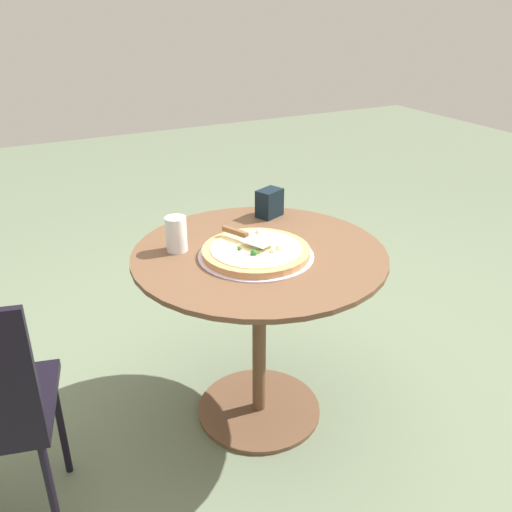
{
  "coord_description": "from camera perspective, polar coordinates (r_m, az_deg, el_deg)",
  "views": [
    {
      "loc": [
        0.82,
        1.54,
        1.52
      ],
      "look_at": [
        0.03,
        0.03,
        0.71
      ],
      "focal_mm": 38.67,
      "sensor_mm": 36.0,
      "label": 1
    }
  ],
  "objects": [
    {
      "name": "napkin_dispenser",
      "position": [
        2.21,
        1.4,
        5.5
      ],
      "size": [
        0.12,
        0.1,
        0.11
      ],
      "primitive_type": "cube",
      "rotation": [
        0.0,
        0.0,
        3.53
      ],
      "color": "black",
      "rests_on": "patio_table"
    },
    {
      "name": "ground_plane",
      "position": [
        2.31,
        0.31,
        -15.65
      ],
      "size": [
        10.0,
        10.0,
        0.0
      ],
      "primitive_type": "plane",
      "color": "#627056"
    },
    {
      "name": "drinking_cup",
      "position": [
        1.92,
        -8.25,
        2.26
      ],
      "size": [
        0.07,
        0.07,
        0.12
      ],
      "primitive_type": "cylinder",
      "color": "silver",
      "rests_on": "patio_table"
    },
    {
      "name": "pizza_server",
      "position": [
        1.91,
        -1.04,
        2.07
      ],
      "size": [
        0.13,
        0.21,
        0.02
      ],
      "color": "silver",
      "rests_on": "pizza_on_tray"
    },
    {
      "name": "patio_table",
      "position": [
        2.0,
        0.34,
        -4.31
      ],
      "size": [
        0.89,
        0.89,
        0.71
      ],
      "color": "brown",
      "rests_on": "ground"
    },
    {
      "name": "pizza_on_tray",
      "position": [
        1.88,
        0.01,
        0.43
      ],
      "size": [
        0.4,
        0.4,
        0.05
      ],
      "color": "silver",
      "rests_on": "patio_table"
    }
  ]
}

